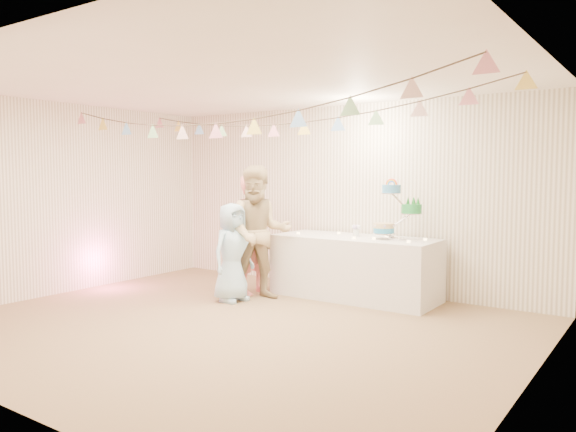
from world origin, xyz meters
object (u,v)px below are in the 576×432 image
Objects in this scene: person_adult_a at (254,234)px; person_child at (232,252)px; person_adult_b at (259,233)px; table at (355,267)px; cake_stand at (396,216)px.

person_adult_a reaches higher than person_child.
person_adult_a is 0.94× the size of person_adult_b.
table is 0.89m from cake_stand.
table is 3.03× the size of cake_stand.
table is 1.71× the size of person_child.
cake_stand is at bearing 5.19° from table.
person_adult_b is at bearing -28.63° from person_child.
person_adult_a is at bearing -156.68° from table.
cake_stand is 1.93m from person_adult_a.
person_adult_b reaches higher than table.
person_adult_b is (0.27, -0.22, 0.05)m from person_adult_a.
cake_stand is 0.41× the size of person_adult_b.
person_adult_b reaches higher than person_child.
person_child is (0.06, -0.52, -0.19)m from person_adult_a.
person_child is at bearing -173.04° from person_adult_a.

